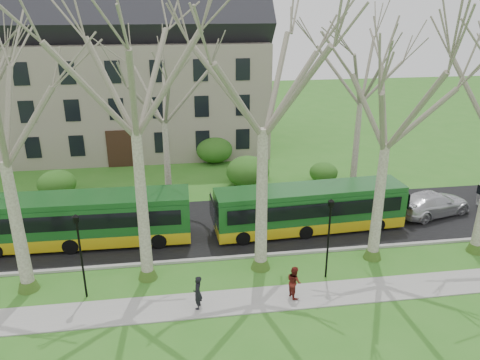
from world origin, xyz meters
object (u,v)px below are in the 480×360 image
(bus_follow, at_px, (310,208))
(sedan, at_px, (433,203))
(bus_lead, at_px, (83,219))
(pedestrian_b, at_px, (294,282))
(pedestrian_a, at_px, (198,293))

(bus_follow, relative_size, sedan, 2.16)
(bus_lead, xyz_separation_m, pedestrian_b, (10.76, -6.89, -0.72))
(sedan, height_order, pedestrian_a, pedestrian_a)
(pedestrian_b, bearing_deg, bus_lead, 43.61)
(bus_lead, height_order, bus_follow, bus_lead)
(bus_lead, bearing_deg, sedan, 2.98)
(pedestrian_b, bearing_deg, sedan, -69.87)
(bus_lead, xyz_separation_m, bus_follow, (13.43, -0.20, -0.08))
(bus_lead, relative_size, pedestrian_a, 7.41)
(pedestrian_a, xyz_separation_m, pedestrian_b, (4.61, 0.25, -0.01))
(bus_follow, xyz_separation_m, sedan, (8.72, 0.95, -0.67))
(bus_follow, bearing_deg, pedestrian_b, -114.82)
(sedan, xyz_separation_m, pedestrian_a, (-16.00, -7.89, 0.05))
(bus_lead, relative_size, pedestrian_b, 7.54)
(bus_lead, distance_m, pedestrian_b, 12.80)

